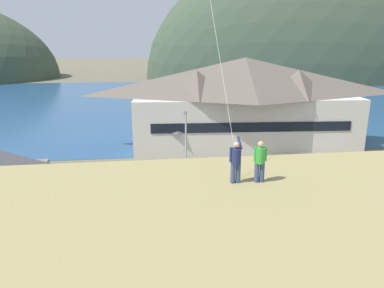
{
  "coord_description": "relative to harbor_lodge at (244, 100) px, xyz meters",
  "views": [
    {
      "loc": [
        -2.68,
        -22.11,
        12.75
      ],
      "look_at": [
        1.38,
        9.0,
        3.96
      ],
      "focal_mm": 34.0,
      "sensor_mm": 36.0,
      "label": 1
    }
  ],
  "objects": [
    {
      "name": "parked_car_back_row_right",
      "position": [
        -15.17,
        -15.49,
        -4.79
      ],
      "size": [
        4.27,
        2.2,
        1.82
      ],
      "color": "#9EA3A8",
      "rests_on": "parking_lot_pad"
    },
    {
      "name": "person_kite_flyer",
      "position": [
        -8.61,
        -29.77,
        2.29
      ],
      "size": [
        0.51,
        0.66,
        1.86
      ],
      "color": "#384770",
      "rests_on": "grassy_hill_foreground"
    },
    {
      "name": "parked_car_back_row_left",
      "position": [
        -11.25,
        -20.59,
        -4.79
      ],
      "size": [
        4.32,
        2.3,
        1.82
      ],
      "color": "red",
      "rests_on": "parking_lot_pad"
    },
    {
      "name": "far_hill_east_peak",
      "position": [
        52.81,
        91.72,
        -5.85
      ],
      "size": [
        128.1,
        65.46,
        93.01
      ],
      "primitive_type": "ellipsoid",
      "color": "#3D4C38",
      "rests_on": "ground"
    },
    {
      "name": "parking_lot_pad",
      "position": [
        -9.49,
        -16.26,
        -5.8
      ],
      "size": [
        40.0,
        20.0,
        0.1
      ],
      "primitive_type": "cube",
      "color": "gray",
      "rests_on": "ground"
    },
    {
      "name": "ground_plane",
      "position": [
        -9.49,
        -21.26,
        -5.85
      ],
      "size": [
        600.0,
        600.0,
        0.0
      ],
      "primitive_type": "plane",
      "color": "#66604C"
    },
    {
      "name": "wharf_dock",
      "position": [
        -9.34,
        11.88,
        -5.5
      ],
      "size": [
        3.2,
        11.54,
        0.7
      ],
      "color": "#70604C",
      "rests_on": "ground"
    },
    {
      "name": "harbor_lodge",
      "position": [
        0.0,
        0.0,
        0.0
      ],
      "size": [
        28.97,
        12.87,
        11.02
      ],
      "color": "beige",
      "rests_on": "ground"
    },
    {
      "name": "parking_light_pole",
      "position": [
        -8.49,
        -10.7,
        -1.99
      ],
      "size": [
        0.24,
        0.78,
        6.46
      ],
      "color": "#ADADB2",
      "rests_on": "parking_lot_pad"
    },
    {
      "name": "storage_shed_near_lot",
      "position": [
        -22.99,
        -15.92,
        -3.24
      ],
      "size": [
        6.25,
        4.63,
        5.04
      ],
      "color": "#756B5B",
      "rests_on": "ground"
    },
    {
      "name": "moored_boat_outer_mooring",
      "position": [
        -5.81,
        9.9,
        -5.13
      ],
      "size": [
        2.4,
        7.4,
        2.16
      ],
      "color": "silver",
      "rests_on": "ground"
    },
    {
      "name": "person_companion",
      "position": [
        -7.61,
        -29.82,
        2.28
      ],
      "size": [
        0.55,
        0.4,
        1.74
      ],
      "color": "#384770",
      "rests_on": "grassy_hill_foreground"
    },
    {
      "name": "parked_car_mid_row_center",
      "position": [
        -9.93,
        -15.51,
        -4.79
      ],
      "size": [
        4.24,
        2.13,
        1.82
      ],
      "color": "navy",
      "rests_on": "parking_lot_pad"
    },
    {
      "name": "parked_car_front_row_end",
      "position": [
        -17.91,
        -21.11,
        -4.79
      ],
      "size": [
        4.3,
        2.26,
        1.82
      ],
      "color": "navy",
      "rests_on": "parking_lot_pad"
    },
    {
      "name": "bay_water",
      "position": [
        -9.49,
        38.74,
        -5.84
      ],
      "size": [
        360.0,
        84.0,
        0.03
      ],
      "primitive_type": "cube",
      "color": "navy",
      "rests_on": "ground"
    },
    {
      "name": "parked_car_lone_by_shed",
      "position": [
        -1.56,
        -13.99,
        -4.79
      ],
      "size": [
        4.24,
        2.13,
        1.82
      ],
      "color": "silver",
      "rests_on": "parking_lot_pad"
    },
    {
      "name": "parked_car_mid_row_near",
      "position": [
        3.35,
        -14.37,
        -4.79
      ],
      "size": [
        4.3,
        2.26,
        1.82
      ],
      "color": "#9EA3A8",
      "rests_on": "parking_lot_pad"
    },
    {
      "name": "storage_shed_waterside",
      "position": [
        -8.53,
        -1.63,
        -3.5
      ],
      "size": [
        6.28,
        5.06,
        4.53
      ],
      "color": "beige",
      "rests_on": "ground"
    },
    {
      "name": "parked_car_corner_spot",
      "position": [
        -3.81,
        -20.46,
        -4.79
      ],
      "size": [
        4.21,
        2.08,
        1.82
      ],
      "color": "silver",
      "rests_on": "parking_lot_pad"
    },
    {
      "name": "far_hill_center_saddle",
      "position": [
        65.08,
        91.74,
        -5.85
      ],
      "size": [
        105.04,
        45.02,
        90.69
      ],
      "primitive_type": "ellipsoid",
      "color": "#42513D",
      "rests_on": "ground"
    },
    {
      "name": "moored_boat_wharfside",
      "position": [
        -12.61,
        13.01,
        -5.13
      ],
      "size": [
        2.23,
        6.05,
        2.16
      ],
      "color": "silver",
      "rests_on": "ground"
    }
  ]
}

